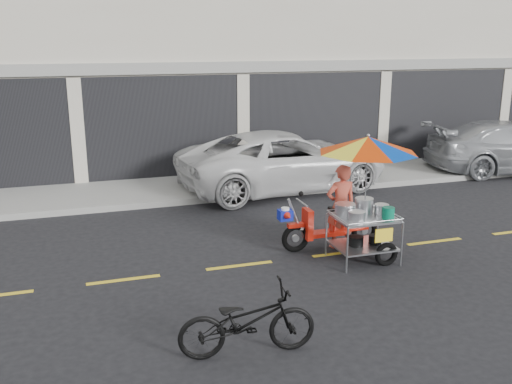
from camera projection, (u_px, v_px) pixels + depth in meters
name	position (u px, v px, depth m)	size (l,w,h in m)	color
ground	(342.00, 253.00, 10.62)	(90.00, 90.00, 0.00)	black
sidewalk	(253.00, 181.00, 15.66)	(45.00, 3.00, 0.15)	gray
shophouse_block	(286.00, 27.00, 20.07)	(36.00, 8.11, 10.40)	beige
centerline	(342.00, 253.00, 10.62)	(42.00, 0.10, 0.01)	gold
white_pickup	(284.00, 161.00, 14.91)	(2.56, 5.55, 1.54)	silver
near_bicycle	(247.00, 321.00, 7.12)	(0.61, 1.74, 0.92)	black
food_vendor_rig	(356.00, 179.00, 10.18)	(2.26, 1.82, 2.30)	black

